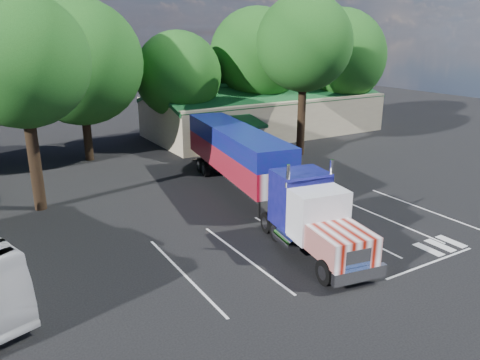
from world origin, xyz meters
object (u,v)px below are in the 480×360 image
semi_truck (252,164)px  silver_sedan (210,142)px  woman (296,183)px  bicycle (247,169)px

semi_truck → silver_sedan: semi_truck is taller
semi_truck → woman: semi_truck is taller
woman → silver_sedan: size_ratio=0.36×
semi_truck → silver_sedan: bearing=82.8°
semi_truck → silver_sedan: 14.31m
semi_truck → woman: bearing=2.5°
bicycle → semi_truck: bearing=-142.8°
woman → silver_sedan: (0.83, 14.00, -0.07)m
semi_truck → woman: (3.23, -0.40, -1.72)m
semi_truck → bicycle: size_ratio=12.75×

